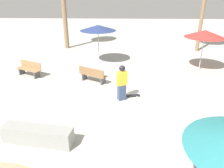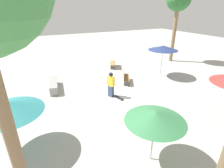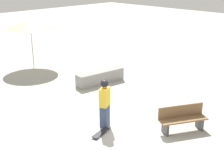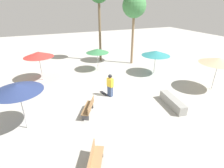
{
  "view_description": "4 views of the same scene",
  "coord_description": "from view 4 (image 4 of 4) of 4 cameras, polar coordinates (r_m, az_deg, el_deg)",
  "views": [
    {
      "loc": [
        -9.22,
        -0.03,
        4.73
      ],
      "look_at": [
        -0.65,
        0.29,
        0.99
      ],
      "focal_mm": 35.0,
      "sensor_mm": 36.0,
      "label": 1
    },
    {
      "loc": [
        -4.62,
        -9.4,
        5.4
      ],
      "look_at": [
        0.01,
        0.09,
        0.75
      ],
      "focal_mm": 28.0,
      "sensor_mm": 36.0,
      "label": 2
    },
    {
      "loc": [
        6.65,
        -6.68,
        5.01
      ],
      "look_at": [
        -0.28,
        0.31,
        1.38
      ],
      "focal_mm": 50.0,
      "sensor_mm": 36.0,
      "label": 3
    },
    {
      "loc": [
        3.95,
        10.09,
        6.12
      ],
      "look_at": [
        -0.51,
        -0.61,
        0.69
      ],
      "focal_mm": 28.0,
      "sensor_mm": 36.0,
      "label": 4
    }
  ],
  "objects": [
    {
      "name": "shade_umbrella_tan",
      "position": [
        14.87,
        31.53,
        6.52
      ],
      "size": [
        2.68,
        2.68,
        2.51
      ],
      "color": "#B7B7BC",
      "rests_on": "ground_plane"
    },
    {
      "name": "concrete_ledge",
      "position": [
        11.96,
        19.14,
        -5.59
      ],
      "size": [
        0.87,
        2.43,
        0.59
      ],
      "rotation": [
        0.0,
        0.0,
        1.42
      ],
      "color": "gray",
      "rests_on": "ground_plane"
    },
    {
      "name": "skater_main",
      "position": [
        12.21,
        -0.6,
        -0.21
      ],
      "size": [
        0.41,
        0.51,
        1.67
      ],
      "rotation": [
        0.0,
        0.0,
        5.16
      ],
      "color": "#38476B",
      "rests_on": "ground_plane"
    },
    {
      "name": "shade_umbrella_green",
      "position": [
        16.92,
        -4.78,
        10.78
      ],
      "size": [
        2.16,
        2.16,
        2.15
      ],
      "color": "#B7B7BC",
      "rests_on": "ground_plane"
    },
    {
      "name": "ground_plane",
      "position": [
        12.45,
        -1.1,
        -4.36
      ],
      "size": [
        60.0,
        60.0,
        0.0
      ],
      "primitive_type": "plane",
      "color": "#B2AFA8"
    },
    {
      "name": "shade_umbrella_teal",
      "position": [
        16.47,
        14.14,
        9.77
      ],
      "size": [
        2.57,
        2.57,
        2.19
      ],
      "color": "#B7B7BC",
      "rests_on": "ground_plane"
    },
    {
      "name": "skateboard",
      "position": [
        12.89,
        -2.71,
        -2.98
      ],
      "size": [
        0.37,
        0.82,
        0.07
      ],
      "rotation": [
        0.0,
        0.0,
        4.94
      ],
      "color": "black",
      "rests_on": "ground_plane"
    },
    {
      "name": "shade_umbrella_navy",
      "position": [
        9.54,
        -28.54,
        -1.11
      ],
      "size": [
        2.39,
        2.39,
        2.59
      ],
      "color": "#B7B7BC",
      "rests_on": "ground_plane"
    },
    {
      "name": "bench_far",
      "position": [
        7.58,
        -5.68,
        -23.79
      ],
      "size": [
        1.12,
        1.63,
        0.85
      ],
      "rotation": [
        0.0,
        0.0,
        1.1
      ],
      "color": "#47474C",
      "rests_on": "ground_plane"
    },
    {
      "name": "bench_near",
      "position": [
        10.58,
        -7.6,
        -7.71
      ],
      "size": [
        1.15,
        1.62,
        0.85
      ],
      "rotation": [
        0.0,
        0.0,
        4.21
      ],
      "color": "#47474C",
      "rests_on": "ground_plane"
    },
    {
      "name": "palm_tree_center_right",
      "position": [
        18.7,
        7.26,
        23.82
      ],
      "size": [
        2.32,
        2.32,
        7.0
      ],
      "color": "#896B4C",
      "rests_on": "ground_plane"
    },
    {
      "name": "shade_umbrella_red",
      "position": [
        15.69,
        -22.92,
        8.93
      ],
      "size": [
        2.4,
        2.4,
        2.49
      ],
      "color": "#B7B7BC",
      "rests_on": "ground_plane"
    }
  ]
}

